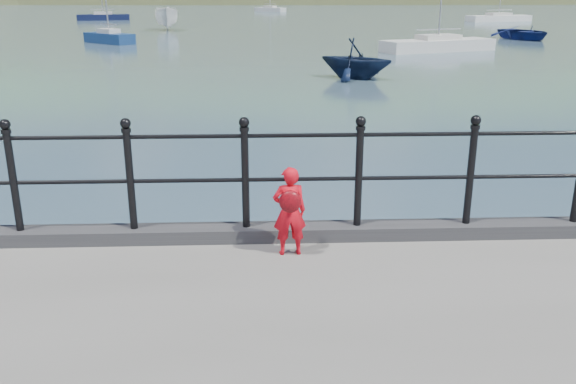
{
  "coord_description": "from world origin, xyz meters",
  "views": [
    {
      "loc": [
        -0.41,
        -6.28,
        3.57
      ],
      "look_at": [
        -0.15,
        -0.2,
        1.55
      ],
      "focal_mm": 38.0,
      "sensor_mm": 36.0,
      "label": 1
    }
  ],
  "objects_px": {
    "sailboat_port": "(109,38)",
    "sailboat_left": "(103,17)",
    "railing": "(302,166)",
    "launch_blue": "(524,32)",
    "launch_white": "(167,18)",
    "child": "(290,211)",
    "sailboat_far": "(499,18)",
    "sailboat_deep": "(270,10)",
    "sailboat_near": "(438,46)",
    "launch_navy": "(356,59)"
  },
  "relations": [
    {
      "from": "launch_blue",
      "to": "child",
      "type": "bearing_deg",
      "value": -130.17
    },
    {
      "from": "child",
      "to": "launch_white",
      "type": "relative_size",
      "value": 0.17
    },
    {
      "from": "railing",
      "to": "sailboat_deep",
      "type": "bearing_deg",
      "value": 89.35
    },
    {
      "from": "launch_blue",
      "to": "sailboat_port",
      "type": "distance_m",
      "value": 30.57
    },
    {
      "from": "railing",
      "to": "child",
      "type": "relative_size",
      "value": 19.6
    },
    {
      "from": "railing",
      "to": "launch_navy",
      "type": "bearing_deg",
      "value": 79.82
    },
    {
      "from": "sailboat_far",
      "to": "sailboat_left",
      "type": "xyz_separation_m",
      "value": [
        -47.67,
        5.14,
        -0.0
      ]
    },
    {
      "from": "launch_white",
      "to": "sailboat_near",
      "type": "height_order",
      "value": "sailboat_near"
    },
    {
      "from": "sailboat_left",
      "to": "sailboat_near",
      "type": "bearing_deg",
      "value": -66.71
    },
    {
      "from": "sailboat_port",
      "to": "railing",
      "type": "bearing_deg",
      "value": -31.15
    },
    {
      "from": "launch_white",
      "to": "sailboat_deep",
      "type": "relative_size",
      "value": 0.66
    },
    {
      "from": "launch_white",
      "to": "sailboat_deep",
      "type": "xyz_separation_m",
      "value": [
        10.23,
        49.88,
        -0.74
      ]
    },
    {
      "from": "sailboat_far",
      "to": "sailboat_port",
      "type": "distance_m",
      "value": 48.81
    },
    {
      "from": "launch_navy",
      "to": "sailboat_left",
      "type": "xyz_separation_m",
      "value": [
        -23.41,
        53.26,
        -0.5
      ]
    },
    {
      "from": "launch_blue",
      "to": "launch_navy",
      "type": "distance_m",
      "value": 26.11
    },
    {
      "from": "child",
      "to": "railing",
      "type": "bearing_deg",
      "value": -116.06
    },
    {
      "from": "sailboat_left",
      "to": "sailboat_far",
      "type": "bearing_deg",
      "value": -18.98
    },
    {
      "from": "sailboat_left",
      "to": "launch_blue",
      "type": "bearing_deg",
      "value": -52.46
    },
    {
      "from": "sailboat_port",
      "to": "sailboat_left",
      "type": "bearing_deg",
      "value": 146.97
    },
    {
      "from": "railing",
      "to": "launch_navy",
      "type": "distance_m",
      "value": 20.01
    },
    {
      "from": "sailboat_near",
      "to": "sailboat_deep",
      "type": "distance_m",
      "value": 71.48
    },
    {
      "from": "sailboat_far",
      "to": "sailboat_left",
      "type": "relative_size",
      "value": 1.25
    },
    {
      "from": "launch_blue",
      "to": "sailboat_left",
      "type": "relative_size",
      "value": 0.57
    },
    {
      "from": "railing",
      "to": "launch_blue",
      "type": "xyz_separation_m",
      "value": [
        19.43,
        40.38,
        -1.3
      ]
    },
    {
      "from": "railing",
      "to": "sailboat_left",
      "type": "distance_m",
      "value": 75.6
    },
    {
      "from": "launch_white",
      "to": "sailboat_far",
      "type": "relative_size",
      "value": 0.51
    },
    {
      "from": "launch_navy",
      "to": "sailboat_near",
      "type": "distance_m",
      "value": 13.67
    },
    {
      "from": "launch_white",
      "to": "sailboat_near",
      "type": "relative_size",
      "value": 0.57
    },
    {
      "from": "railing",
      "to": "sailboat_left",
      "type": "relative_size",
      "value": 2.05
    },
    {
      "from": "launch_navy",
      "to": "sailboat_near",
      "type": "height_order",
      "value": "sailboat_near"
    },
    {
      "from": "launch_navy",
      "to": "sailboat_far",
      "type": "bearing_deg",
      "value": 7.03
    },
    {
      "from": "sailboat_far",
      "to": "sailboat_deep",
      "type": "distance_m",
      "value": 43.66
    },
    {
      "from": "launch_navy",
      "to": "sailboat_near",
      "type": "bearing_deg",
      "value": 3.82
    },
    {
      "from": "launch_white",
      "to": "sailboat_left",
      "type": "distance_m",
      "value": 23.12
    },
    {
      "from": "sailboat_left",
      "to": "railing",
      "type": "bearing_deg",
      "value": -87.59
    },
    {
      "from": "launch_white",
      "to": "sailboat_left",
      "type": "height_order",
      "value": "sailboat_left"
    },
    {
      "from": "sailboat_near",
      "to": "sailboat_port",
      "type": "distance_m",
      "value": 22.46
    },
    {
      "from": "railing",
      "to": "child",
      "type": "xyz_separation_m",
      "value": [
        -0.15,
        -0.41,
        -0.35
      ]
    },
    {
      "from": "sailboat_near",
      "to": "sailboat_port",
      "type": "xyz_separation_m",
      "value": [
        -21.42,
        6.76,
        0.0
      ]
    },
    {
      "from": "launch_blue",
      "to": "launch_white",
      "type": "bearing_deg",
      "value": 142.41
    },
    {
      "from": "child",
      "to": "launch_white",
      "type": "xyz_separation_m",
      "value": [
        -8.9,
        52.92,
        -0.39
      ]
    },
    {
      "from": "child",
      "to": "launch_blue",
      "type": "relative_size",
      "value": 0.18
    },
    {
      "from": "child",
      "to": "sailboat_port",
      "type": "xyz_separation_m",
      "value": [
        -10.92,
        38.67,
        -1.13
      ]
    },
    {
      "from": "sailboat_left",
      "to": "sailboat_deep",
      "type": "height_order",
      "value": "sailboat_left"
    },
    {
      "from": "sailboat_left",
      "to": "launch_navy",
      "type": "bearing_deg",
      "value": -79.11
    },
    {
      "from": "child",
      "to": "launch_navy",
      "type": "xyz_separation_m",
      "value": [
        3.68,
        20.08,
        -0.64
      ]
    },
    {
      "from": "launch_blue",
      "to": "sailboat_deep",
      "type": "relative_size",
      "value": 0.59
    },
    {
      "from": "railing",
      "to": "sailboat_left",
      "type": "xyz_separation_m",
      "value": [
        -19.88,
        72.93,
        -1.49
      ]
    },
    {
      "from": "sailboat_near",
      "to": "child",
      "type": "bearing_deg",
      "value": -128.95
    },
    {
      "from": "launch_white",
      "to": "sailboat_deep",
      "type": "height_order",
      "value": "sailboat_deep"
    }
  ]
}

